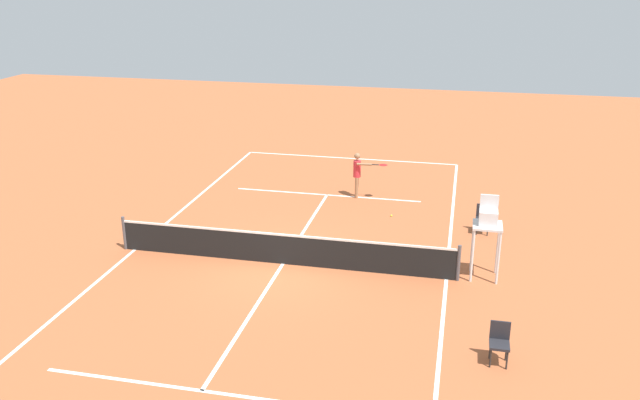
{
  "coord_description": "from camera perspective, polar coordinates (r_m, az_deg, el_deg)",
  "views": [
    {
      "loc": [
        -4.92,
        17.2,
        8.4
      ],
      "look_at": [
        -0.35,
        -3.54,
        0.8
      ],
      "focal_mm": 37.23,
      "sensor_mm": 36.0,
      "label": 1
    }
  ],
  "objects": [
    {
      "name": "courtside_chair_mid",
      "position": [
        22.41,
        13.82,
        -1.46
      ],
      "size": [
        0.44,
        0.46,
        0.95
      ],
      "color": "#262626",
      "rests_on": "ground"
    },
    {
      "name": "ground_plane",
      "position": [
        19.76,
        -3.2,
        -5.5
      ],
      "size": [
        60.0,
        60.0,
        0.0
      ],
      "primitive_type": "plane",
      "color": "#AD5933"
    },
    {
      "name": "umpire_chair",
      "position": [
        18.88,
        14.21,
        -2.04
      ],
      "size": [
        0.8,
        0.8,
        2.41
      ],
      "color": "silver",
      "rests_on": "ground"
    },
    {
      "name": "courtside_chair_near",
      "position": [
        15.48,
        15.18,
        -11.62
      ],
      "size": [
        0.44,
        0.46,
        0.95
      ],
      "color": "#262626",
      "rests_on": "ground"
    },
    {
      "name": "player_serving",
      "position": [
        24.95,
        3.32,
        2.49
      ],
      "size": [
        1.3,
        0.49,
        1.74
      ],
      "rotation": [
        0.0,
        0.0,
        1.65
      ],
      "color": "#9E704C",
      "rests_on": "ground"
    },
    {
      "name": "tennis_net",
      "position": [
        19.56,
        -3.23,
        -4.18
      ],
      "size": [
        10.25,
        0.1,
        1.07
      ],
      "color": "#4C4C51",
      "rests_on": "ground"
    },
    {
      "name": "court_lines",
      "position": [
        19.76,
        -3.2,
        -5.49
      ],
      "size": [
        9.65,
        23.18,
        0.01
      ],
      "color": "white",
      "rests_on": "ground"
    },
    {
      "name": "tennis_ball",
      "position": [
        23.44,
        6.16,
        -1.34
      ],
      "size": [
        0.07,
        0.07,
        0.07
      ],
      "primitive_type": "sphere",
      "color": "#CCE033",
      "rests_on": "ground"
    }
  ]
}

